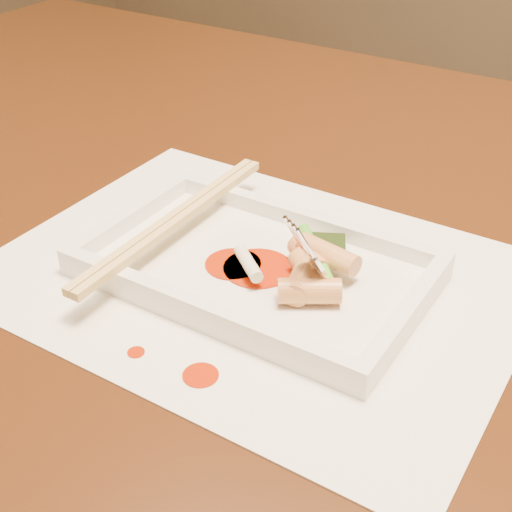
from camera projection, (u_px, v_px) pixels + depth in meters
The scene contains 22 objects.
table at pixel (247, 288), 0.72m from camera, with size 1.40×0.90×0.75m.
placemat at pixel (256, 276), 0.56m from camera, with size 0.40×0.30×0.00m, color white.
sauce_splatter_a at pixel (201, 375), 0.46m from camera, with size 0.02×0.02×0.00m, color #AC2205.
sauce_splatter_b at pixel (136, 352), 0.48m from camera, with size 0.01×0.01×0.00m, color #AC2205.
plate_base at pixel (256, 271), 0.55m from camera, with size 0.26×0.16×0.01m, color white.
plate_rim_far at pixel (303, 218), 0.60m from camera, with size 0.26×0.01×0.01m, color white.
plate_rim_near at pixel (199, 309), 0.49m from camera, with size 0.26×0.01×0.01m, color white.
plate_rim_left at pixel (132, 216), 0.60m from camera, with size 0.01×0.14×0.01m, color white.
plate_rim_right at pixel (408, 312), 0.49m from camera, with size 0.01×0.14×0.01m, color white.
veg_piece at pixel (321, 248), 0.56m from camera, with size 0.04×0.03×0.01m, color black.
scallion_white at pixel (248, 263), 0.53m from camera, with size 0.01×0.01×0.04m, color #EAEACC.
scallion_green at pixel (317, 257), 0.54m from camera, with size 0.01×0.01×0.09m, color green.
chopstick_a at pixel (171, 219), 0.58m from camera, with size 0.01×0.24×0.01m, color #D6B76B.
chopstick_b at pixel (178, 221), 0.57m from camera, with size 0.01×0.24×0.01m, color #D6B76B.
fork at pixel (356, 196), 0.49m from camera, with size 0.09×0.10×0.14m, color silver, non-canonical shape.
sauce_blob_0 at pixel (233, 264), 0.55m from camera, with size 0.04×0.04×0.00m, color #AC2205.
sauce_blob_1 at pixel (258, 268), 0.55m from camera, with size 0.05×0.05×0.00m, color #AC2205.
rice_cake_0 at pixel (302, 281), 0.52m from camera, with size 0.02×0.02×0.04m, color tan.
rice_cake_1 at pixel (312, 275), 0.52m from camera, with size 0.02×0.02×0.05m, color tan.
rice_cake_2 at pixel (328, 255), 0.54m from camera, with size 0.02×0.02×0.05m, color tan.
rice_cake_3 at pixel (309, 258), 0.54m from camera, with size 0.02×0.02×0.04m, color tan.
rice_cake_4 at pixel (309, 291), 0.51m from camera, with size 0.02×0.02×0.04m, color tan.
Camera 1 is at (0.32, -0.49, 1.07)m, focal length 50.00 mm.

